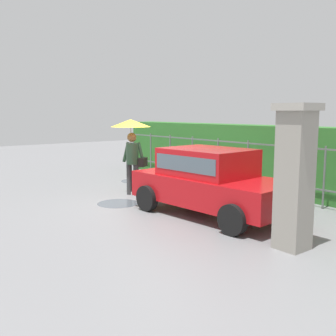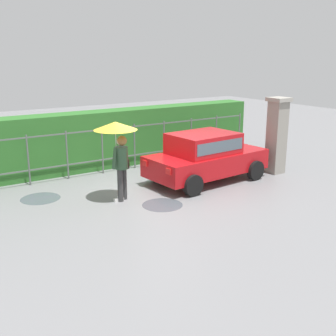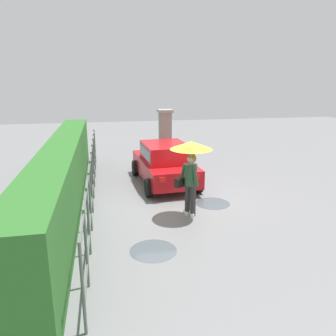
{
  "view_description": "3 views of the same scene",
  "coord_description": "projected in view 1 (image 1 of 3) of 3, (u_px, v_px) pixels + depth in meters",
  "views": [
    {
      "loc": [
        7.88,
        -5.96,
        2.27
      ],
      "look_at": [
        0.37,
        -0.07,
        0.92
      ],
      "focal_mm": 42.13,
      "sensor_mm": 36.0,
      "label": 1
    },
    {
      "loc": [
        -5.97,
        -9.53,
        3.73
      ],
      "look_at": [
        0.1,
        -0.26,
        0.73
      ],
      "focal_mm": 45.14,
      "sensor_mm": 36.0,
      "label": 2
    },
    {
      "loc": [
        -9.4,
        2.18,
        3.64
      ],
      "look_at": [
        0.52,
        0.21,
        0.89
      ],
      "focal_mm": 35.11,
      "sensor_mm": 36.0,
      "label": 3
    }
  ],
  "objects": [
    {
      "name": "car",
      "position": [
        210.0,
        179.0,
        8.75
      ],
      "size": [
        3.84,
        2.08,
        1.48
      ],
      "rotation": [
        0.0,
        0.0,
        0.07
      ],
      "color": "#B71116",
      "rests_on": "ground"
    },
    {
      "name": "gate_pillar",
      "position": [
        295.0,
        176.0,
        6.46
      ],
      "size": [
        0.6,
        0.6,
        2.42
      ],
      "color": "gray",
      "rests_on": "ground"
    },
    {
      "name": "fence_section",
      "position": [
        232.0,
        162.0,
        11.53
      ],
      "size": [
        10.55,
        0.05,
        1.5
      ],
      "color": "#59605B",
      "rests_on": "ground"
    },
    {
      "name": "puddle_near",
      "position": [
        118.0,
        203.0,
        9.92
      ],
      "size": [
        1.04,
        1.04,
        0.0
      ],
      "primitive_type": "cylinder",
      "color": "#4C545B",
      "rests_on": "ground"
    },
    {
      "name": "pedestrian",
      "position": [
        132.0,
        137.0,
        10.85
      ],
      "size": [
        1.11,
        1.11,
        2.09
      ],
      "rotation": [
        0.0,
        0.0,
        2.18
      ],
      "color": "#333333",
      "rests_on": "ground"
    },
    {
      "name": "ground_plane",
      "position": [
        161.0,
        202.0,
        10.1
      ],
      "size": [
        40.0,
        40.0,
        0.0
      ],
      "primitive_type": "plane",
      "color": "slate"
    },
    {
      "name": "puddle_far",
      "position": [
        137.0,
        181.0,
        13.18
      ],
      "size": [
        1.04,
        1.04,
        0.0
      ],
      "primitive_type": "cylinder",
      "color": "#4C545B",
      "rests_on": "ground"
    },
    {
      "name": "hedge_row",
      "position": [
        250.0,
        156.0,
        11.98
      ],
      "size": [
        11.5,
        0.9,
        1.9
      ],
      "primitive_type": "cube",
      "color": "#2D6B28",
      "rests_on": "ground"
    }
  ]
}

